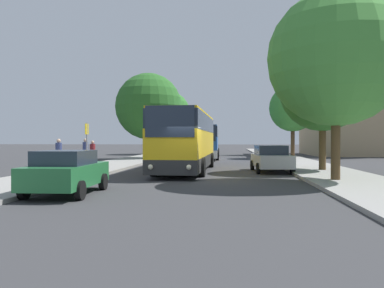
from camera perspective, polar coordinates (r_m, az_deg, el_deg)
The scene contains 17 objects.
ground_plane at distance 17.63m, azimuth 0.57°, elevation -5.55°, with size 300.00×300.00×0.00m, color #38383A.
sidewalk_left at distance 19.54m, azimuth -20.42°, elevation -4.77°, with size 4.00×120.00×0.15m, color gray.
sidewalk_right at distance 18.38m, azimuth 22.96°, elevation -5.11°, with size 4.00×120.00×0.15m, color gray.
building_right_background at distance 53.17m, azimuth 26.71°, elevation 6.51°, with size 17.69×12.30×14.87m.
bus_front at distance 22.66m, azimuth -0.84°, elevation 0.52°, with size 2.99×11.60×3.49m.
bus_middle at distance 38.47m, azimuth 2.01°, elevation 0.38°, with size 3.05×11.68×3.27m.
parked_car_left_curb at distance 13.70m, azimuth -18.55°, elevation -4.00°, with size 2.14×4.04×1.53m.
parked_car_right_near at distance 22.74m, azimuth 11.94°, elevation -2.13°, with size 2.29×4.54×1.57m.
bus_stop_sign at distance 21.80m, azimuth -15.73°, elevation 0.40°, with size 0.08×0.45×2.71m.
pedestrian_waiting_near at distance 26.65m, azimuth -14.91°, elevation -1.31°, with size 0.36×0.36×1.71m.
pedestrian_waiting_far at distance 22.88m, azimuth -19.65°, elevation -1.49°, with size 0.36×0.36×1.82m.
pedestrian_walking_back at distance 25.93m, azimuth -15.93°, elevation -1.20°, with size 0.36×0.36×1.85m.
tree_left_near at distance 50.15m, azimuth -3.84°, elevation 4.53°, with size 6.28×6.28×8.34m.
tree_left_far at distance 36.87m, azimuth -6.63°, elevation 5.71°, with size 6.44×6.44×8.26m.
tree_right_near at distance 23.48m, azimuth 19.28°, elevation 7.98°, with size 5.05×5.05×7.31m.
tree_right_mid at distance 18.02m, azimuth 21.08°, elevation 12.06°, with size 5.98×5.98×8.33m.
tree_right_far at distance 39.87m, azimuth 15.11°, elevation 5.29°, with size 4.82×4.82×7.45m.
Camera 1 is at (1.57, -17.46, 1.88)m, focal length 35.00 mm.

